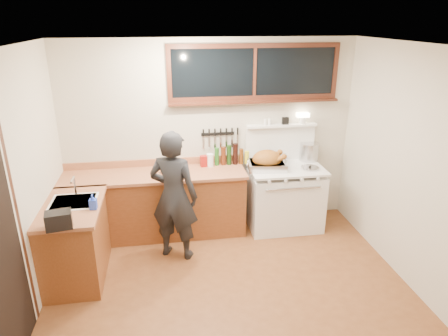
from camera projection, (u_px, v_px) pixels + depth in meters
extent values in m
cube|color=brown|center=(232.00, 294.00, 4.38)|extent=(4.00, 3.50, 0.02)
cube|color=beige|center=(210.00, 135.00, 5.55)|extent=(4.00, 0.05, 2.60)
cube|color=beige|center=(287.00, 305.00, 2.28)|extent=(4.00, 0.05, 2.60)
cube|color=beige|center=(13.00, 198.00, 3.62)|extent=(0.05, 3.50, 2.60)
cube|color=beige|center=(421.00, 173.00, 4.21)|extent=(0.05, 3.50, 2.60)
cube|color=white|center=(234.00, 43.00, 3.44)|extent=(4.00, 3.50, 0.05)
cube|color=brown|center=(156.00, 205.00, 5.45)|extent=(2.40, 0.60, 0.86)
cube|color=#9F603F|center=(154.00, 175.00, 5.28)|extent=(2.44, 0.64, 0.04)
cube|color=#9F603F|center=(154.00, 162.00, 5.52)|extent=(2.40, 0.03, 0.10)
sphere|color=#B78C38|center=(73.00, 201.00, 4.95)|extent=(0.03, 0.03, 0.03)
sphere|color=#B78C38|center=(114.00, 198.00, 5.02)|extent=(0.03, 0.03, 0.03)
sphere|color=#B78C38|center=(154.00, 196.00, 5.09)|extent=(0.03, 0.03, 0.03)
sphere|color=#B78C38|center=(193.00, 193.00, 5.16)|extent=(0.03, 0.03, 0.03)
sphere|color=#B78C38|center=(228.00, 191.00, 5.23)|extent=(0.03, 0.03, 0.03)
cube|color=brown|center=(76.00, 242.00, 4.55)|extent=(0.60, 1.05, 0.86)
cube|color=#9F603F|center=(71.00, 207.00, 4.39)|extent=(0.64, 1.09, 0.04)
cube|color=white|center=(74.00, 207.00, 4.48)|extent=(0.45, 0.40, 0.14)
cube|color=white|center=(73.00, 202.00, 4.46)|extent=(0.50, 0.45, 0.01)
cylinder|color=silver|center=(75.00, 186.00, 4.58)|extent=(0.02, 0.02, 0.24)
cylinder|color=silver|center=(72.00, 180.00, 4.47)|extent=(0.02, 0.18, 0.02)
cube|color=white|center=(284.00, 199.00, 5.67)|extent=(1.00, 0.70, 0.82)
cube|color=white|center=(286.00, 168.00, 5.50)|extent=(1.02, 0.72, 0.03)
cube|color=white|center=(292.00, 203.00, 5.32)|extent=(0.88, 0.02, 0.46)
cylinder|color=silver|center=(294.00, 188.00, 5.21)|extent=(0.75, 0.02, 0.02)
cylinder|color=white|center=(269.00, 182.00, 5.13)|extent=(0.04, 0.03, 0.04)
cylinder|color=white|center=(286.00, 181.00, 5.16)|extent=(0.04, 0.03, 0.04)
cylinder|color=white|center=(302.00, 180.00, 5.20)|extent=(0.04, 0.03, 0.04)
cylinder|color=white|center=(318.00, 179.00, 5.23)|extent=(0.04, 0.03, 0.04)
cube|color=white|center=(280.00, 143.00, 5.70)|extent=(1.00, 0.05, 0.50)
cube|color=white|center=(282.00, 125.00, 5.58)|extent=(1.00, 0.12, 0.03)
cylinder|color=white|center=(302.00, 120.00, 5.60)|extent=(0.10, 0.10, 0.10)
cube|color=#FFE5B2|center=(303.00, 115.00, 5.57)|extent=(0.17, 0.09, 0.06)
cube|color=black|center=(285.00, 121.00, 5.56)|extent=(0.09, 0.05, 0.10)
cylinder|color=white|center=(269.00, 122.00, 5.53)|extent=(0.04, 0.04, 0.09)
cylinder|color=white|center=(265.00, 122.00, 5.52)|extent=(0.04, 0.04, 0.09)
cube|color=black|center=(255.00, 72.00, 5.30)|extent=(2.20, 0.01, 0.62)
cube|color=black|center=(255.00, 45.00, 5.17)|extent=(2.32, 0.04, 0.06)
cube|color=black|center=(254.00, 98.00, 5.42)|extent=(2.32, 0.04, 0.06)
cube|color=black|center=(169.00, 74.00, 5.13)|extent=(0.06, 0.04, 0.62)
cube|color=black|center=(335.00, 71.00, 5.46)|extent=(0.06, 0.04, 0.62)
cube|color=black|center=(255.00, 72.00, 5.29)|extent=(0.04, 0.04, 0.62)
cube|color=black|center=(255.00, 102.00, 5.39)|extent=(2.32, 0.13, 0.03)
cube|color=black|center=(1.00, 255.00, 3.21)|extent=(0.01, 0.86, 2.10)
cube|color=black|center=(20.00, 226.00, 3.65)|extent=(0.01, 0.07, 2.10)
cube|color=black|center=(218.00, 134.00, 5.53)|extent=(0.46, 0.02, 0.04)
cube|color=silver|center=(204.00, 142.00, 5.52)|extent=(0.02, 0.00, 0.18)
cube|color=black|center=(203.00, 133.00, 5.47)|extent=(0.02, 0.02, 0.10)
cube|color=silver|center=(209.00, 142.00, 5.53)|extent=(0.02, 0.00, 0.18)
cube|color=black|center=(209.00, 132.00, 5.48)|extent=(0.02, 0.02, 0.10)
cube|color=silver|center=(215.00, 142.00, 5.54)|extent=(0.02, 0.00, 0.18)
cube|color=black|center=(215.00, 132.00, 5.49)|extent=(0.02, 0.02, 0.10)
cube|color=silver|center=(221.00, 142.00, 5.56)|extent=(0.03, 0.00, 0.18)
cube|color=black|center=(221.00, 132.00, 5.51)|extent=(0.02, 0.02, 0.10)
cube|color=silver|center=(226.00, 141.00, 5.57)|extent=(0.03, 0.00, 0.18)
cube|color=black|center=(226.00, 132.00, 5.52)|extent=(0.02, 0.02, 0.10)
cube|color=silver|center=(232.00, 141.00, 5.58)|extent=(0.03, 0.00, 0.18)
cube|color=black|center=(232.00, 131.00, 5.53)|extent=(0.02, 0.02, 0.10)
cube|color=silver|center=(238.00, 141.00, 5.59)|extent=(0.03, 0.00, 0.18)
cube|color=black|center=(238.00, 131.00, 5.54)|extent=(0.02, 0.02, 0.10)
imported|color=black|center=(174.00, 196.00, 4.80)|extent=(0.70, 0.60, 1.63)
imported|color=blue|center=(93.00, 202.00, 4.28)|extent=(0.08, 0.08, 0.17)
cube|color=black|center=(59.00, 220.00, 3.89)|extent=(0.27, 0.21, 0.17)
cube|color=#9F603F|center=(169.00, 173.00, 5.25)|extent=(0.45, 0.35, 0.02)
ellipsoid|color=brown|center=(169.00, 169.00, 5.23)|extent=(0.25, 0.18, 0.14)
sphere|color=brown|center=(176.00, 165.00, 5.28)|extent=(0.05, 0.05, 0.05)
sphere|color=brown|center=(177.00, 168.00, 5.18)|extent=(0.05, 0.05, 0.05)
cube|color=silver|center=(267.00, 165.00, 5.42)|extent=(0.54, 0.43, 0.10)
cube|color=#3F3F42|center=(267.00, 163.00, 5.41)|extent=(0.48, 0.37, 0.03)
torus|color=silver|center=(248.00, 163.00, 5.36)|extent=(0.03, 0.10, 0.10)
torus|color=silver|center=(286.00, 161.00, 5.44)|extent=(0.03, 0.10, 0.10)
ellipsoid|color=brown|center=(267.00, 159.00, 5.39)|extent=(0.42, 0.34, 0.25)
cylinder|color=brown|center=(279.00, 159.00, 5.31)|extent=(0.14, 0.08, 0.11)
sphere|color=brown|center=(284.00, 157.00, 5.31)|extent=(0.08, 0.08, 0.08)
cylinder|color=brown|center=(275.00, 155.00, 5.49)|extent=(0.14, 0.08, 0.11)
sphere|color=brown|center=(280.00, 152.00, 5.49)|extent=(0.08, 0.08, 0.08)
cylinder|color=silver|center=(309.00, 151.00, 5.72)|extent=(0.34, 0.34, 0.26)
cylinder|color=silver|center=(281.00, 158.00, 5.65)|extent=(0.21, 0.21, 0.12)
cylinder|color=black|center=(281.00, 152.00, 5.74)|extent=(0.07, 0.16, 0.02)
cylinder|color=silver|center=(310.00, 168.00, 5.43)|extent=(0.27, 0.27, 0.02)
sphere|color=black|center=(310.00, 167.00, 5.42)|extent=(0.03, 0.03, 0.03)
cube|color=maroon|center=(204.00, 161.00, 5.50)|extent=(0.11, 0.09, 0.15)
cylinder|color=white|center=(210.00, 160.00, 5.50)|extent=(0.11, 0.11, 0.18)
cylinder|color=black|center=(217.00, 157.00, 5.53)|extent=(0.06, 0.06, 0.25)
cylinder|color=black|center=(223.00, 156.00, 5.54)|extent=(0.07, 0.07, 0.26)
cylinder|color=black|center=(229.00, 155.00, 5.55)|extent=(0.06, 0.06, 0.28)
cylinder|color=black|center=(235.00, 154.00, 5.56)|extent=(0.07, 0.07, 0.30)
cylinder|color=black|center=(241.00, 156.00, 5.58)|extent=(0.06, 0.06, 0.22)
cylinder|color=black|center=(247.00, 157.00, 5.60)|extent=(0.06, 0.06, 0.18)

